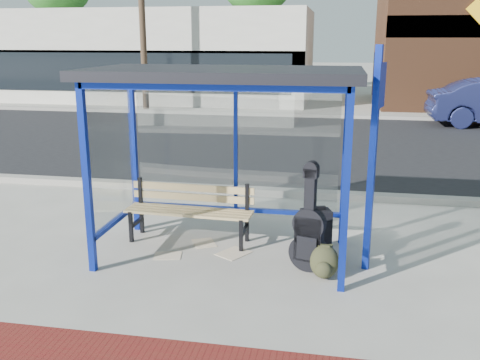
% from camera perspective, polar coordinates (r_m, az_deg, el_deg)
% --- Properties ---
extents(ground, '(120.00, 120.00, 0.00)m').
position_cam_1_polar(ground, '(7.11, -1.59, -8.04)').
color(ground, '#B2ADA0').
rests_on(ground, ground).
extents(curb_near, '(60.00, 0.25, 0.12)m').
position_cam_1_polar(curb_near, '(9.79, 1.95, -1.20)').
color(curb_near, gray).
rests_on(curb_near, ground).
extents(street_asphalt, '(60.00, 10.00, 0.00)m').
position_cam_1_polar(street_asphalt, '(14.73, 4.92, 3.98)').
color(street_asphalt, black).
rests_on(street_asphalt, ground).
extents(curb_far, '(60.00, 0.25, 0.12)m').
position_cam_1_polar(curb_far, '(19.74, 6.42, 6.88)').
color(curb_far, gray).
rests_on(curb_far, ground).
extents(far_sidewalk, '(60.00, 4.00, 0.01)m').
position_cam_1_polar(far_sidewalk, '(21.62, 6.79, 7.41)').
color(far_sidewalk, '#B2ADA0').
rests_on(far_sidewalk, ground).
extents(bus_shelter, '(3.30, 1.80, 2.42)m').
position_cam_1_polar(bus_shelter, '(6.66, -1.59, 8.86)').
color(bus_shelter, '#0E249D').
rests_on(bus_shelter, ground).
extents(storefront_white, '(18.00, 6.04, 4.00)m').
position_cam_1_polar(storefront_white, '(26.52, -12.89, 12.83)').
color(storefront_white, silver).
rests_on(storefront_white, ground).
extents(utility_pole_west, '(1.60, 0.24, 8.00)m').
position_cam_1_polar(utility_pole_west, '(21.18, -10.47, 18.25)').
color(utility_pole_west, '#4C3826').
rests_on(utility_pole_west, ground).
extents(bench, '(1.79, 0.50, 0.84)m').
position_cam_1_polar(bench, '(7.50, -5.36, -2.99)').
color(bench, black).
rests_on(bench, ground).
extents(guitar_bag, '(0.49, 0.25, 1.29)m').
position_cam_1_polar(guitar_bag, '(6.56, 7.38, -5.73)').
color(guitar_bag, black).
rests_on(guitar_bag, ground).
extents(suitcase, '(0.44, 0.35, 0.67)m').
position_cam_1_polar(suitcase, '(7.10, 8.06, -5.55)').
color(suitcase, black).
rests_on(suitcase, ground).
extents(backpack, '(0.35, 0.32, 0.41)m').
position_cam_1_polar(backpack, '(6.48, 8.97, -8.72)').
color(backpack, '#2B2C18').
rests_on(backpack, ground).
extents(sign_post, '(0.15, 0.33, 2.70)m').
position_cam_1_polar(sign_post, '(6.46, 14.08, 3.28)').
color(sign_post, '#0E249A').
rests_on(sign_post, ground).
extents(newspaper_a, '(0.42, 0.46, 0.01)m').
position_cam_1_polar(newspaper_a, '(7.52, -3.86, -6.74)').
color(newspaper_a, white).
rests_on(newspaper_a, ground).
extents(newspaper_b, '(0.49, 0.52, 0.01)m').
position_cam_1_polar(newspaper_b, '(7.17, -0.68, -7.82)').
color(newspaper_b, white).
rests_on(newspaper_b, ground).
extents(newspaper_c, '(0.40, 0.35, 0.01)m').
position_cam_1_polar(newspaper_c, '(7.15, -7.72, -8.00)').
color(newspaper_c, white).
rests_on(newspaper_c, ground).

